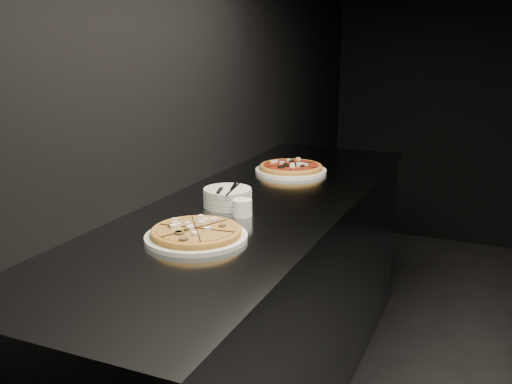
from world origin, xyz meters
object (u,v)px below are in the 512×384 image
at_px(counter, 258,304).
at_px(pizza_mushroom, 196,233).
at_px(cutlery, 228,189).
at_px(pizza_tomato, 291,168).
at_px(plate_stack, 228,197).
at_px(ramekin, 242,207).

bearing_deg(counter, pizza_mushroom, -89.81).
distance_m(counter, pizza_mushroom, 0.70).
relative_size(pizza_mushroom, cutlery, 1.68).
bearing_deg(pizza_tomato, plate_stack, -92.51).
xyz_separation_m(counter, ramekin, (0.03, -0.22, 0.49)).
distance_m(counter, plate_stack, 0.51).
xyz_separation_m(pizza_mushroom, pizza_tomato, (-0.05, 1.02, 0.00)).
height_order(pizza_mushroom, cutlery, cutlery).
distance_m(pizza_tomato, plate_stack, 0.64).
height_order(pizza_tomato, ramekin, ramekin).
height_order(pizza_mushroom, pizza_tomato, pizza_tomato).
height_order(cutlery, ramekin, cutlery).
bearing_deg(pizza_tomato, cutlery, -91.80).
xyz_separation_m(counter, pizza_tomato, (-0.05, 0.51, 0.48)).
bearing_deg(cutlery, pizza_mushroom, -95.70).
xyz_separation_m(pizza_tomato, cutlery, (-0.02, -0.65, 0.05)).
xyz_separation_m(plate_stack, cutlery, (0.01, -0.01, 0.04)).
bearing_deg(ramekin, pizza_tomato, 96.27).
height_order(plate_stack, ramekin, plate_stack).
distance_m(counter, pizza_tomato, 0.70).
bearing_deg(cutlery, pizza_tomato, 71.79).
bearing_deg(ramekin, counter, 98.33).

